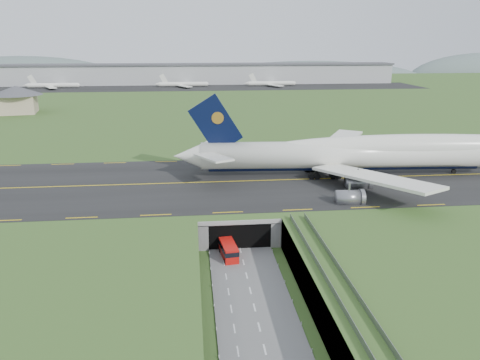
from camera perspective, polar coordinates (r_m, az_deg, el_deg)
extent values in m
plane|color=#3B5C24|center=(83.97, 0.57, -10.73)|extent=(900.00, 900.00, 0.00)
cube|color=gray|center=(82.64, 0.58, -8.88)|extent=(800.00, 800.00, 6.00)
cube|color=slate|center=(77.39, 1.22, -13.20)|extent=(12.00, 75.00, 0.20)
cube|color=black|center=(112.24, -1.33, -0.21)|extent=(800.00, 44.00, 0.18)
cube|color=gray|center=(99.16, -0.66, -2.87)|extent=(16.00, 22.00, 1.00)
cube|color=gray|center=(99.67, -4.68, -4.35)|extent=(2.00, 22.00, 6.00)
cube|color=gray|center=(100.87, 3.31, -4.06)|extent=(2.00, 22.00, 6.00)
cube|color=black|center=(95.58, -0.38, -5.56)|extent=(12.00, 12.00, 5.00)
cube|color=#A8A8A3|center=(88.84, 0.00, -5.17)|extent=(17.00, 0.50, 0.80)
cube|color=#A8A8A3|center=(67.43, 12.01, -12.87)|extent=(3.00, 53.00, 0.50)
cube|color=gray|center=(66.68, 10.88, -12.42)|extent=(0.06, 53.00, 1.00)
cube|color=gray|center=(67.49, 13.21, -12.20)|extent=(0.06, 53.00, 1.00)
cylinder|color=#A8A8A3|center=(61.54, 14.65, -19.55)|extent=(0.90, 0.90, 5.60)
cylinder|color=#A8A8A3|center=(70.97, 11.24, -14.01)|extent=(0.90, 0.90, 5.60)
cylinder|color=#A8A8A3|center=(81.09, 8.77, -9.77)|extent=(0.90, 0.90, 5.60)
cylinder|color=white|center=(119.28, 12.58, 3.05)|extent=(71.34, 11.09, 6.69)
cone|color=white|center=(115.55, -6.31, 2.92)|extent=(7.70, 6.80, 6.35)
ellipsoid|color=white|center=(125.26, 21.16, 3.67)|extent=(80.60, 11.13, 7.02)
ellipsoid|color=black|center=(132.23, 27.23, 3.28)|extent=(4.85, 3.21, 2.34)
cylinder|color=black|center=(119.90, 12.50, 1.84)|extent=(67.55, 6.99, 2.81)
cube|color=white|center=(135.80, 11.65, 4.28)|extent=(23.41, 30.14, 2.81)
cube|color=white|center=(122.58, -3.17, 4.54)|extent=(10.03, 12.26, 1.07)
cube|color=white|center=(104.65, 15.94, 0.32)|extent=(20.50, 31.30, 2.81)
cube|color=white|center=(107.30, -3.26, 2.79)|extent=(9.04, 12.42, 1.07)
cube|color=black|center=(113.69, -3.00, 6.81)|extent=(13.31, 1.45, 14.79)
cylinder|color=gold|center=(113.43, -2.74, 7.59)|extent=(2.97, 0.91, 2.93)
cylinder|color=slate|center=(129.80, 11.69, 2.25)|extent=(5.64, 3.78, 3.45)
cylinder|color=slate|center=(139.14, 8.65, 3.36)|extent=(5.64, 3.78, 3.45)
cylinder|color=slate|center=(111.35, 14.09, -0.30)|extent=(5.64, 3.78, 3.45)
cylinder|color=slate|center=(99.97, 13.10, -2.17)|extent=(5.64, 3.78, 3.45)
cylinder|color=black|center=(130.58, 24.60, 0.98)|extent=(1.18, 0.59, 1.15)
cube|color=black|center=(119.27, 10.26, 0.95)|extent=(6.71, 7.69, 1.46)
cube|color=red|center=(87.13, -1.39, -8.55)|extent=(3.28, 6.91, 2.66)
cube|color=black|center=(86.91, -1.39, -8.23)|extent=(3.35, 7.01, 0.89)
cube|color=black|center=(87.61, -1.39, -9.21)|extent=(3.05, 6.45, 0.44)
cylinder|color=black|center=(85.42, -1.85, -9.87)|extent=(0.41, 0.83, 0.80)
cylinder|color=black|center=(89.35, -2.41, -8.63)|extent=(0.41, 0.83, 0.80)
cylinder|color=black|center=(85.85, -0.32, -9.72)|extent=(0.41, 0.83, 0.80)
cylinder|color=black|center=(89.76, -0.95, -8.50)|extent=(0.41, 0.83, 0.80)
cube|color=#C2AC8C|center=(243.21, -25.49, 8.34)|extent=(18.42, 18.42, 8.48)
cone|color=#4C4C51|center=(242.55, -25.67, 9.82)|extent=(27.01, 27.01, 4.24)
cube|color=#B2B2B2|center=(375.03, -4.74, 12.74)|extent=(300.00, 22.00, 15.00)
cube|color=#4C4C51|center=(374.60, -4.77, 13.88)|extent=(302.00, 24.00, 1.20)
cube|color=black|center=(345.72, -4.59, 11.19)|extent=(320.00, 50.00, 0.08)
cylinder|color=white|center=(363.67, -21.84, 10.67)|extent=(34.00, 3.20, 3.20)
cylinder|color=white|center=(350.45, -6.95, 11.53)|extent=(34.00, 3.20, 3.20)
cylinder|color=white|center=(355.48, 3.84, 11.68)|extent=(34.00, 3.20, 3.20)
ellipsoid|color=slate|center=(534.15, -25.10, 10.53)|extent=(220.00, 77.00, 56.00)
ellipsoid|color=slate|center=(521.96, 8.51, 11.77)|extent=(260.00, 91.00, 44.00)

